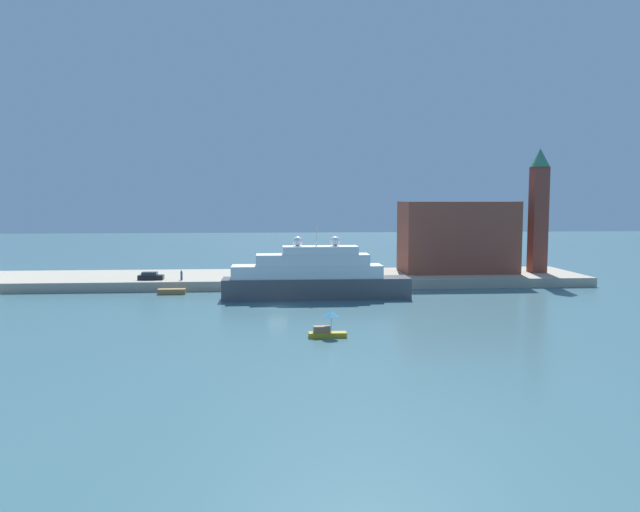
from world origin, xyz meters
TOP-DOWN VIEW (x-y plane):
  - ground at (0.00, 0.00)m, footprint 400.00×400.00m
  - quay_dock at (0.00, 25.33)m, footprint 110.00×18.66m
  - large_yacht at (5.55, 7.46)m, footprint 28.44×4.83m
  - small_motorboat at (5.29, -19.38)m, footprint 4.15×1.70m
  - work_barge at (-16.79, 13.40)m, footprint 4.36×1.41m
  - harbor_building at (33.52, 26.75)m, footprint 20.65×10.34m
  - bell_tower at (48.18, 25.06)m, footprint 3.62×3.62m
  - parked_car at (-21.22, 19.32)m, footprint 4.17×1.71m
  - person_figure at (-15.94, 18.33)m, footprint 0.36×0.36m
  - mooring_bollard at (3.78, 17.28)m, footprint 0.47×0.47m

SIDE VIEW (x-z plane):
  - ground at x=0.00m, z-range 0.00..0.00m
  - work_barge at x=-16.79m, z-range 0.00..0.85m
  - quay_dock at x=0.00m, z-range 0.00..1.61m
  - small_motorboat at x=5.29m, z-range -0.35..2.54m
  - mooring_bollard at x=3.78m, z-range 1.61..2.23m
  - parked_car at x=-21.22m, z-range 1.52..2.82m
  - person_figure at x=-15.94m, z-range 1.54..3.24m
  - large_yacht at x=5.55m, z-range -2.39..8.91m
  - harbor_building at x=33.52m, z-range 1.61..14.69m
  - bell_tower at x=48.18m, z-range 2.51..25.27m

